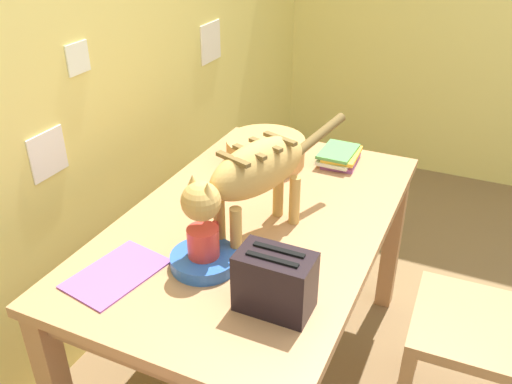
# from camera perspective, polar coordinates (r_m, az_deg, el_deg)

# --- Properties ---
(wall_rear) EXTENTS (5.00, 0.11, 2.50)m
(wall_rear) POSITION_cam_1_polar(r_m,az_deg,el_deg) (2.01, -21.23, 14.02)
(wall_rear) COLOR #EFDB71
(wall_rear) RESTS_ON ground_plane
(dining_table) EXTENTS (1.38, 0.84, 0.74)m
(dining_table) POSITION_cam_1_polar(r_m,az_deg,el_deg) (1.89, 0.00, -4.97)
(dining_table) COLOR #AE7A50
(dining_table) RESTS_ON ground_plane
(cat) EXTENTS (0.68, 0.29, 0.32)m
(cat) POSITION_cam_1_polar(r_m,az_deg,el_deg) (1.63, -0.38, 1.85)
(cat) COLOR tan
(cat) RESTS_ON dining_table
(saucer_bowl) EXTENTS (0.20, 0.20, 0.04)m
(saucer_bowl) POSITION_cam_1_polar(r_m,az_deg,el_deg) (1.62, -5.46, -7.16)
(saucer_bowl) COLOR blue
(saucer_bowl) RESTS_ON dining_table
(coffee_mug) EXTENTS (0.14, 0.09, 0.09)m
(coffee_mug) POSITION_cam_1_polar(r_m,az_deg,el_deg) (1.58, -5.52, -5.20)
(coffee_mug) COLOR red
(coffee_mug) RESTS_ON saucer_bowl
(magazine) EXTENTS (0.31, 0.23, 0.01)m
(magazine) POSITION_cam_1_polar(r_m,az_deg,el_deg) (1.64, -14.50, -8.32)
(magazine) COLOR #9051A9
(magazine) RESTS_ON dining_table
(book_stack) EXTENTS (0.21, 0.15, 0.06)m
(book_stack) POSITION_cam_1_polar(r_m,az_deg,el_deg) (2.23, 8.82, 3.75)
(book_stack) COLOR #974F94
(book_stack) RESTS_ON dining_table
(wicker_basket) EXTENTS (0.32, 0.32, 0.11)m
(wicker_basket) POSITION_cam_1_polar(r_m,az_deg,el_deg) (2.19, 1.01, 4.37)
(wicker_basket) COLOR tan
(wicker_basket) RESTS_ON dining_table
(toaster) EXTENTS (0.12, 0.20, 0.18)m
(toaster) POSITION_cam_1_polar(r_m,az_deg,el_deg) (1.43, 2.00, -9.44)
(toaster) COLOR black
(toaster) RESTS_ON dining_table
(wooden_chair_far) EXTENTS (0.43, 0.43, 0.94)m
(wooden_chair_far) POSITION_cam_1_polar(r_m,az_deg,el_deg) (1.99, 23.65, -12.71)
(wooden_chair_far) COLOR #A97849
(wooden_chair_far) RESTS_ON ground_plane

